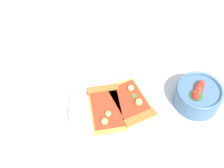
{
  "coord_description": "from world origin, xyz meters",
  "views": [
    {
      "loc": [
        0.43,
        0.0,
        0.71
      ],
      "look_at": [
        -0.07,
        -0.03,
        0.03
      ],
      "focal_mm": 49.28,
      "sensor_mm": 36.0,
      "label": 1
    }
  ],
  "objects": [
    {
      "name": "plate",
      "position": [
        0.0,
        -0.02,
        0.01
      ],
      "size": [
        0.25,
        0.25,
        0.01
      ],
      "primitive_type": "cylinder",
      "color": "white",
      "rests_on": "ground_plane"
    },
    {
      "name": "pizza_slice_near",
      "position": [
        -0.01,
        0.02,
        0.02
      ],
      "size": [
        0.16,
        0.14,
        0.03
      ],
      "color": "gold",
      "rests_on": "plate"
    },
    {
      "name": "ground_plane",
      "position": [
        0.0,
        0.0,
        0.0
      ],
      "size": [
        2.4,
        2.4,
        0.0
      ],
      "primitive_type": "plane",
      "color": "silver",
      "rests_on": "ground"
    },
    {
      "name": "soda_glass",
      "position": [
        0.02,
        -0.26,
        0.06
      ],
      "size": [
        0.08,
        0.08,
        0.13
      ],
      "color": "silver",
      "rests_on": "ground_plane"
    },
    {
      "name": "paper_napkin",
      "position": [
        -0.24,
        -0.04,
        0.0
      ],
      "size": [
        0.16,
        0.14,
        0.0
      ],
      "primitive_type": "cube",
      "rotation": [
        0.0,
        0.0,
        0.39
      ],
      "color": "white",
      "rests_on": "ground_plane"
    },
    {
      "name": "pizza_slice_far",
      "position": [
        -0.0,
        -0.05,
        0.02
      ],
      "size": [
        0.16,
        0.11,
        0.02
      ],
      "color": "gold",
      "rests_on": "plate"
    },
    {
      "name": "salad_bowl",
      "position": [
        -0.04,
        0.2,
        0.03
      ],
      "size": [
        0.12,
        0.12,
        0.07
      ],
      "color": "#4C7299",
      "rests_on": "ground_plane"
    }
  ]
}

